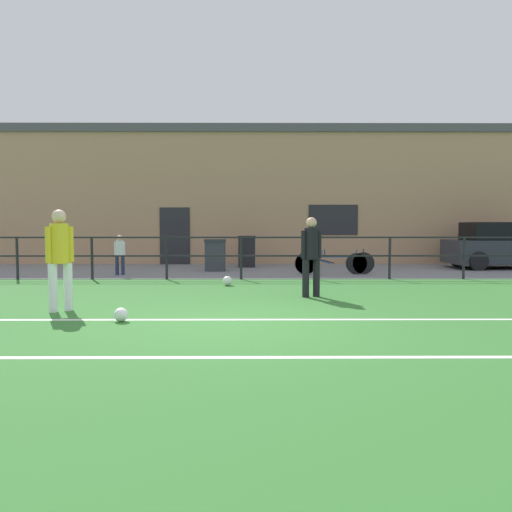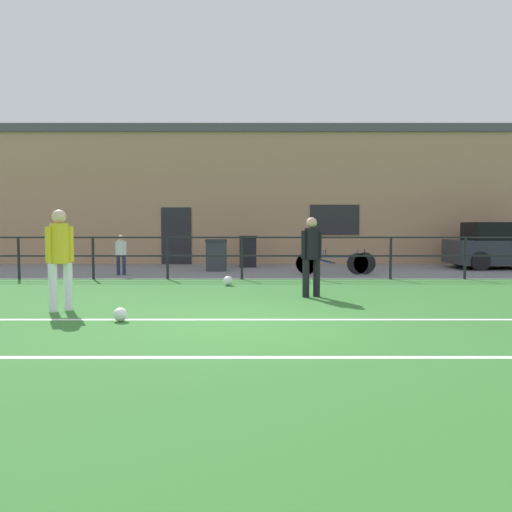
# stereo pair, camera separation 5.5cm
# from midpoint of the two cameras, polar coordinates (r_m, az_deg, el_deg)

# --- Properties ---
(ground) EXTENTS (60.00, 44.00, 0.04)m
(ground) POSITION_cam_midpoint_polar(r_m,az_deg,el_deg) (7.72, -2.69, -7.56)
(ground) COLOR #33702D
(field_line_touchline) EXTENTS (36.00, 0.11, 0.00)m
(field_line_touchline) POSITION_cam_midpoint_polar(r_m,az_deg,el_deg) (7.89, -2.63, -7.16)
(field_line_touchline) COLOR white
(field_line_touchline) RESTS_ON ground
(field_line_hash) EXTENTS (36.00, 0.11, 0.00)m
(field_line_hash) POSITION_cam_midpoint_polar(r_m,az_deg,el_deg) (5.71, -3.66, -11.31)
(field_line_hash) COLOR white
(field_line_hash) RESTS_ON ground
(pavement_strip) EXTENTS (48.00, 5.00, 0.02)m
(pavement_strip) POSITION_cam_midpoint_polar(r_m,az_deg,el_deg) (16.14, -1.30, -1.65)
(pavement_strip) COLOR slate
(pavement_strip) RESTS_ON ground
(perimeter_fence) EXTENTS (36.07, 0.07, 1.15)m
(perimeter_fence) POSITION_cam_midpoint_polar(r_m,az_deg,el_deg) (13.59, -1.54, 0.50)
(perimeter_fence) COLOR black
(perimeter_fence) RESTS_ON ground
(clubhouse_facade) EXTENTS (28.00, 2.56, 5.13)m
(clubhouse_facade) POSITION_cam_midpoint_polar(r_m,az_deg,el_deg) (19.80, -1.08, 6.74)
(clubhouse_facade) COLOR tan
(clubhouse_facade) RESTS_ON ground
(player_goalkeeper) EXTENTS (0.42, 0.28, 1.62)m
(player_goalkeeper) POSITION_cam_midpoint_polar(r_m,az_deg,el_deg) (10.30, 6.36, 0.46)
(player_goalkeeper) COLOR black
(player_goalkeeper) RESTS_ON ground
(player_striker) EXTENTS (0.39, 0.34, 1.72)m
(player_striker) POSITION_cam_midpoint_polar(r_m,az_deg,el_deg) (9.15, -21.09, 0.24)
(player_striker) COLOR white
(player_striker) RESTS_ON ground
(soccer_ball_match) EXTENTS (0.21, 0.21, 0.21)m
(soccer_ball_match) POSITION_cam_midpoint_polar(r_m,az_deg,el_deg) (7.98, -14.88, -6.39)
(soccer_ball_match) COLOR white
(soccer_ball_match) RESTS_ON ground
(soccer_ball_spare) EXTENTS (0.23, 0.23, 0.23)m
(soccer_ball_spare) POSITION_cam_midpoint_polar(r_m,az_deg,el_deg) (12.24, -3.09, -2.81)
(soccer_ball_spare) COLOR white
(soccer_ball_spare) RESTS_ON ground
(spectator_child) EXTENTS (0.32, 0.20, 1.15)m
(spectator_child) POSITION_cam_midpoint_polar(r_m,az_deg,el_deg) (15.12, -14.90, 0.41)
(spectator_child) COLOR #232D4C
(spectator_child) RESTS_ON pavement_strip
(parked_car_red) EXTENTS (3.84, 1.82, 1.53)m
(parked_car_red) POSITION_cam_midpoint_polar(r_m,az_deg,el_deg) (18.76, 26.45, 0.96)
(parked_car_red) COLOR #282D38
(parked_car_red) RESTS_ON pavement_strip
(bicycle_parked_0) EXTENTS (2.33, 0.04, 0.74)m
(bicycle_parked_0) POSITION_cam_midpoint_polar(r_m,az_deg,el_deg) (15.00, 8.99, -0.75)
(bicycle_parked_0) COLOR black
(bicycle_parked_0) RESTS_ON pavement_strip
(bicycle_parked_1) EXTENTS (2.12, 0.04, 0.72)m
(bicycle_parked_1) POSITION_cam_midpoint_polar(r_m,az_deg,el_deg) (14.98, 8.58, -0.80)
(bicycle_parked_1) COLOR black
(bicycle_parked_1) RESTS_ON pavement_strip
(trash_bin_0) EXTENTS (0.65, 0.55, 0.99)m
(trash_bin_0) POSITION_cam_midpoint_polar(r_m,az_deg,el_deg) (15.96, -4.44, 0.12)
(trash_bin_0) COLOR #33383D
(trash_bin_0) RESTS_ON pavement_strip
(trash_bin_1) EXTENTS (0.60, 0.51, 1.07)m
(trash_bin_1) POSITION_cam_midpoint_polar(r_m,az_deg,el_deg) (17.34, -0.86, 0.53)
(trash_bin_1) COLOR black
(trash_bin_1) RESTS_ON pavement_strip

